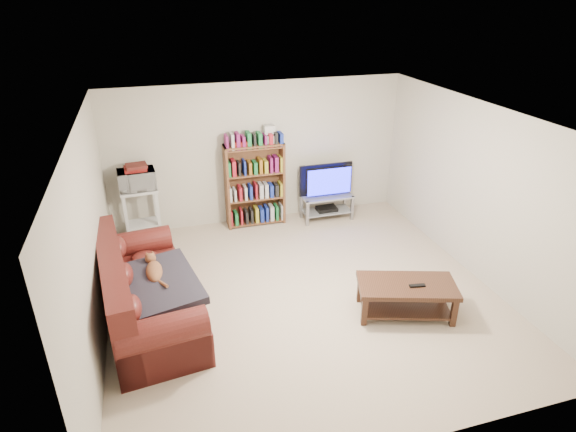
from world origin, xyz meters
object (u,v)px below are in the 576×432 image
object	(u,v)px
sofa	(142,297)
coffee_table	(406,293)
tv_stand	(327,203)
bookshelf	(255,184)

from	to	relation	value
sofa	coffee_table	xyz separation A→B (m)	(3.16, -0.78, -0.04)
tv_stand	bookshelf	bearing A→B (deg)	171.87
sofa	coffee_table	world-z (taller)	sofa
sofa	tv_stand	size ratio (longest dim) A/B	2.69
coffee_table	bookshelf	world-z (taller)	bookshelf
coffee_table	tv_stand	size ratio (longest dim) A/B	1.49
tv_stand	sofa	bearing A→B (deg)	-146.72
bookshelf	sofa	bearing A→B (deg)	-130.46
sofa	bookshelf	size ratio (longest dim) A/B	1.67
sofa	tv_stand	xyz separation A→B (m)	(3.18, 2.09, -0.04)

